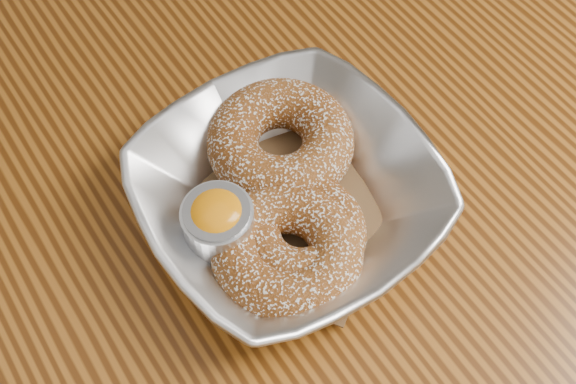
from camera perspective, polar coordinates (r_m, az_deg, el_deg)
table at (r=0.61m, az=-4.18°, el=-5.78°), size 1.20×0.80×0.75m
serving_bowl at (r=0.49m, az=-0.00°, el=-0.23°), size 0.21×0.21×0.05m
parchment at (r=0.51m, az=-0.00°, el=-1.19°), size 0.20×0.20×0.00m
donut_back at (r=0.51m, az=-0.65°, el=4.31°), size 0.14×0.14×0.04m
donut_front at (r=0.48m, az=1.07°, el=-3.41°), size 0.11×0.11×0.03m
donut_extra at (r=0.47m, az=-0.09°, el=-5.05°), size 0.13×0.13×0.04m
ramekin at (r=0.47m, az=-5.86°, el=-2.81°), size 0.05×0.05×0.06m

